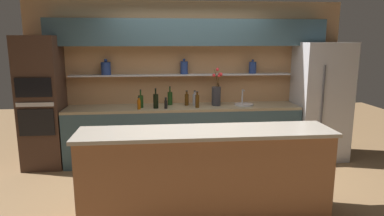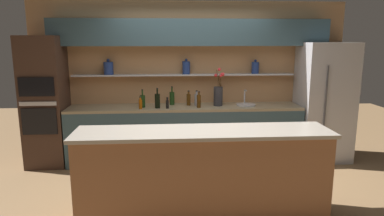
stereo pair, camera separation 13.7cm
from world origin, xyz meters
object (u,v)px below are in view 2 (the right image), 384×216
(sink_fixture, at_px, (246,104))
(bottle_spirit_1, at_px, (197,99))
(bottle_wine_2, at_px, (143,101))
(refrigerator, at_px, (324,102))
(bottle_sauce_0, at_px, (141,104))
(bottle_wine_3, at_px, (157,101))
(bottle_spirit_6, at_px, (199,101))
(bottle_sauce_4, at_px, (167,104))
(oven_tower, at_px, (46,102))
(bottle_wine_7, at_px, (172,98))
(flower_vase, at_px, (218,94))
(bottle_spirit_5, at_px, (189,99))

(sink_fixture, height_order, bottle_spirit_1, sink_fixture)
(bottle_wine_2, bearing_deg, refrigerator, 0.06)
(bottle_sauce_0, relative_size, bottle_wine_3, 0.62)
(bottle_spirit_1, distance_m, bottle_spirit_6, 0.18)
(bottle_spirit_1, bearing_deg, bottle_sauce_4, -156.31)
(oven_tower, distance_m, bottle_sauce_4, 1.92)
(bottle_wine_7, bearing_deg, bottle_sauce_0, -146.02)
(bottle_wine_7, bearing_deg, flower_vase, -10.43)
(oven_tower, distance_m, bottle_spirit_6, 2.41)
(bottle_spirit_1, distance_m, bottle_wine_3, 0.66)
(bottle_spirit_6, relative_size, bottle_wine_7, 0.85)
(bottle_sauce_0, bearing_deg, bottle_spirit_6, 3.25)
(sink_fixture, distance_m, bottle_wine_7, 1.22)
(sink_fixture, bearing_deg, flower_vase, 179.54)
(bottle_spirit_5, distance_m, bottle_spirit_6, 0.25)
(refrigerator, xyz_separation_m, oven_tower, (-4.49, 0.04, 0.05))
(oven_tower, xyz_separation_m, flower_vase, (2.74, 0.02, 0.09))
(oven_tower, xyz_separation_m, bottle_sauce_0, (1.49, -0.18, -0.02))
(oven_tower, height_order, bottle_wine_2, oven_tower)
(bottle_spirit_5, bearing_deg, bottle_spirit_1, -11.89)
(bottle_spirit_5, bearing_deg, flower_vase, -7.30)
(oven_tower, xyz_separation_m, bottle_spirit_6, (2.41, -0.13, 0.01))
(oven_tower, distance_m, bottle_spirit_5, 2.26)
(bottle_spirit_5, bearing_deg, bottle_sauce_0, -161.49)
(bottle_wine_3, bearing_deg, bottle_spirit_5, 21.36)
(flower_vase, xyz_separation_m, bottle_sauce_0, (-1.24, -0.19, -0.11))
(bottle_wine_2, relative_size, bottle_spirit_6, 1.12)
(bottle_spirit_1, height_order, bottle_spirit_6, bottle_spirit_6)
(bottle_wine_3, bearing_deg, bottle_spirit_6, -0.61)
(bottle_sauce_4, xyz_separation_m, bottle_spirit_6, (0.50, 0.03, 0.03))
(bottle_spirit_6, bearing_deg, bottle_spirit_1, 96.63)
(bottle_spirit_5, xyz_separation_m, bottle_wine_7, (-0.27, 0.08, 0.01))
(oven_tower, bearing_deg, bottle_spirit_1, 1.20)
(sink_fixture, distance_m, bottle_sauce_4, 1.30)
(oven_tower, height_order, bottle_spirit_1, oven_tower)
(bottle_sauce_0, relative_size, bottle_wine_2, 0.68)
(sink_fixture, bearing_deg, bottle_sauce_4, -172.41)
(refrigerator, height_order, flower_vase, refrigerator)
(bottle_spirit_5, height_order, bottle_wine_7, bottle_wine_7)
(sink_fixture, distance_m, bottle_spirit_6, 0.80)
(bottle_spirit_1, height_order, bottle_wine_2, bottle_wine_2)
(bottle_spirit_1, height_order, bottle_wine_7, bottle_wine_7)
(bottle_spirit_1, distance_m, bottle_spirit_5, 0.13)
(bottle_sauce_0, height_order, bottle_wine_3, bottle_wine_3)
(bottle_wine_3, relative_size, bottle_spirit_6, 1.23)
(refrigerator, relative_size, bottle_spirit_5, 7.93)
(refrigerator, bearing_deg, bottle_wine_3, -178.27)
(bottle_sauce_4, bearing_deg, bottle_spirit_6, 3.81)
(flower_vase, height_order, bottle_sauce_4, flower_vase)
(flower_vase, relative_size, bottle_sauce_0, 3.15)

